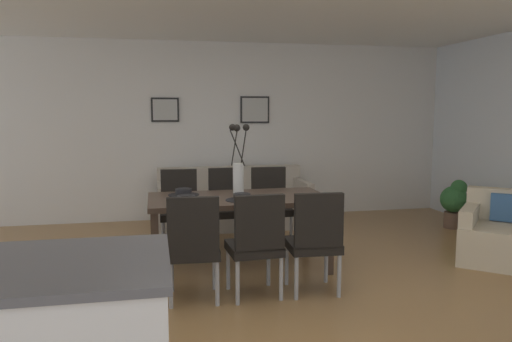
{
  "coord_description": "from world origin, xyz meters",
  "views": [
    {
      "loc": [
        -0.85,
        -4.13,
        1.62
      ],
      "look_at": [
        0.21,
        1.04,
        0.96
      ],
      "focal_mm": 34.84,
      "sensor_mm": 36.0,
      "label": 1
    }
  ],
  "objects_px": {
    "dining_chair_near_right": "(179,205)",
    "framed_picture_center": "(255,110)",
    "bowl_far_left": "(242,196)",
    "dining_chair_near_left": "(193,243)",
    "bowl_near_left": "(186,198)",
    "centerpiece_vase": "(238,169)",
    "dining_chair_far_right": "(228,203)",
    "dining_chair_mid_right": "(270,202)",
    "sofa": "(233,206)",
    "dining_chair_mid_left": "(315,237)",
    "potted_plant": "(454,201)",
    "framed_picture_left": "(165,110)",
    "bowl_near_right": "(184,191)",
    "dining_table": "(238,204)",
    "dining_chair_far_left": "(256,240)",
    "armchair": "(503,236)"
  },
  "relations": [
    {
      "from": "bowl_near_right",
      "to": "sofa",
      "type": "xyz_separation_m",
      "value": [
        0.78,
        1.68,
        -0.5
      ]
    },
    {
      "from": "dining_chair_far_right",
      "to": "framed_picture_center",
      "type": "bearing_deg",
      "value": 67.28
    },
    {
      "from": "centerpiece_vase",
      "to": "framed_picture_center",
      "type": "xyz_separation_m",
      "value": [
        0.66,
        2.41,
        0.59
      ]
    },
    {
      "from": "bowl_near_left",
      "to": "dining_chair_far_left",
      "type": "bearing_deg",
      "value": -49.98
    },
    {
      "from": "bowl_near_left",
      "to": "framed_picture_center",
      "type": "xyz_separation_m",
      "value": [
        1.2,
        2.62,
        0.84
      ]
    },
    {
      "from": "bowl_far_left",
      "to": "framed_picture_center",
      "type": "height_order",
      "value": "framed_picture_center"
    },
    {
      "from": "dining_chair_mid_left",
      "to": "framed_picture_left",
      "type": "distance_m",
      "value": 3.66
    },
    {
      "from": "dining_table",
      "to": "bowl_near_right",
      "type": "distance_m",
      "value": 0.59
    },
    {
      "from": "bowl_far_left",
      "to": "framed_picture_center",
      "type": "xyz_separation_m",
      "value": [
        0.66,
        2.62,
        0.84
      ]
    },
    {
      "from": "dining_chair_mid_right",
      "to": "dining_chair_far_left",
      "type": "bearing_deg",
      "value": -107.13
    },
    {
      "from": "dining_chair_near_left",
      "to": "bowl_near_left",
      "type": "distance_m",
      "value": 0.69
    },
    {
      "from": "dining_chair_near_right",
      "to": "bowl_near_right",
      "type": "xyz_separation_m",
      "value": [
        0.02,
        -0.64,
        0.27
      ]
    },
    {
      "from": "armchair",
      "to": "dining_chair_mid_left",
      "type": "bearing_deg",
      "value": -167.92
    },
    {
      "from": "bowl_far_left",
      "to": "dining_chair_near_left",
      "type": "bearing_deg",
      "value": -129.51
    },
    {
      "from": "bowl_near_left",
      "to": "dining_chair_far_right",
      "type": "bearing_deg",
      "value": 62.76
    },
    {
      "from": "framed_picture_left",
      "to": "bowl_near_right",
      "type": "bearing_deg",
      "value": -86.89
    },
    {
      "from": "potted_plant",
      "to": "bowl_near_right",
      "type": "bearing_deg",
      "value": -166.35
    },
    {
      "from": "dining_chair_far_left",
      "to": "dining_chair_mid_left",
      "type": "xyz_separation_m",
      "value": [
        0.52,
        -0.01,
        0.0
      ]
    },
    {
      "from": "framed_picture_left",
      "to": "framed_picture_center",
      "type": "distance_m",
      "value": 1.32
    },
    {
      "from": "dining_table",
      "to": "bowl_near_left",
      "type": "relative_size",
      "value": 10.59
    },
    {
      "from": "dining_table",
      "to": "dining_chair_mid_left",
      "type": "xyz_separation_m",
      "value": [
        0.53,
        -0.87,
        -0.15
      ]
    },
    {
      "from": "dining_table",
      "to": "dining_chair_mid_left",
      "type": "distance_m",
      "value": 1.03
    },
    {
      "from": "dining_chair_near_left",
      "to": "framed_picture_left",
      "type": "height_order",
      "value": "framed_picture_left"
    },
    {
      "from": "potted_plant",
      "to": "dining_chair_near_left",
      "type": "bearing_deg",
      "value": -152.29
    },
    {
      "from": "dining_chair_mid_left",
      "to": "sofa",
      "type": "distance_m",
      "value": 2.77
    },
    {
      "from": "dining_chair_far_left",
      "to": "bowl_near_left",
      "type": "xyz_separation_m",
      "value": [
        -0.55,
        0.65,
        0.27
      ]
    },
    {
      "from": "dining_table",
      "to": "framed_picture_center",
      "type": "bearing_deg",
      "value": 74.71
    },
    {
      "from": "dining_table",
      "to": "framed_picture_center",
      "type": "height_order",
      "value": "framed_picture_center"
    },
    {
      "from": "dining_chair_far_right",
      "to": "bowl_far_left",
      "type": "bearing_deg",
      "value": -90.85
    },
    {
      "from": "dining_chair_mid_right",
      "to": "framed_picture_left",
      "type": "height_order",
      "value": "framed_picture_left"
    },
    {
      "from": "sofa",
      "to": "framed_picture_center",
      "type": "relative_size",
      "value": 4.75
    },
    {
      "from": "dining_chair_far_left",
      "to": "potted_plant",
      "type": "xyz_separation_m",
      "value": [
        3.18,
        1.96,
        -0.14
      ]
    },
    {
      "from": "dining_chair_mid_left",
      "to": "potted_plant",
      "type": "distance_m",
      "value": 3.31
    },
    {
      "from": "dining_chair_near_right",
      "to": "framed_picture_center",
      "type": "relative_size",
      "value": 2.1
    },
    {
      "from": "dining_chair_near_right",
      "to": "potted_plant",
      "type": "xyz_separation_m",
      "value": [
        3.74,
        0.27,
        -0.14
      ]
    },
    {
      "from": "bowl_far_left",
      "to": "framed_picture_left",
      "type": "xyz_separation_m",
      "value": [
        -0.66,
        2.62,
        0.84
      ]
    },
    {
      "from": "sofa",
      "to": "dining_chair_mid_left",
      "type": "bearing_deg",
      "value": -84.01
    },
    {
      "from": "dining_chair_mid_right",
      "to": "potted_plant",
      "type": "relative_size",
      "value": 1.37
    },
    {
      "from": "bowl_far_left",
      "to": "framed_picture_center",
      "type": "bearing_deg",
      "value": 75.85
    },
    {
      "from": "dining_chair_mid_right",
      "to": "sofa",
      "type": "relative_size",
      "value": 0.44
    },
    {
      "from": "centerpiece_vase",
      "to": "framed_picture_center",
      "type": "height_order",
      "value": "framed_picture_center"
    },
    {
      "from": "dining_chair_near_right",
      "to": "dining_chair_mid_left",
      "type": "distance_m",
      "value": 2.02
    },
    {
      "from": "dining_chair_near_left",
      "to": "dining_chair_far_left",
      "type": "distance_m",
      "value": 0.53
    },
    {
      "from": "dining_chair_near_left",
      "to": "dining_chair_near_right",
      "type": "distance_m",
      "value": 1.68
    },
    {
      "from": "dining_chair_near_left",
      "to": "dining_chair_far_left",
      "type": "xyz_separation_m",
      "value": [
        0.53,
        -0.02,
        0.0
      ]
    },
    {
      "from": "dining_chair_far_right",
      "to": "bowl_near_right",
      "type": "bearing_deg",
      "value": -129.54
    },
    {
      "from": "dining_chair_mid_right",
      "to": "bowl_near_right",
      "type": "distance_m",
      "value": 1.28
    },
    {
      "from": "dining_chair_far_right",
      "to": "bowl_near_left",
      "type": "xyz_separation_m",
      "value": [
        -0.56,
        -1.08,
        0.27
      ]
    },
    {
      "from": "armchair",
      "to": "dining_chair_near_right",
      "type": "bearing_deg",
      "value": 159.85
    },
    {
      "from": "dining_chair_far_left",
      "to": "bowl_near_left",
      "type": "height_order",
      "value": "dining_chair_far_left"
    }
  ]
}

